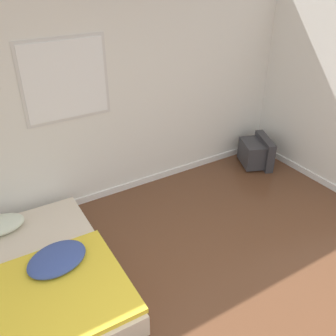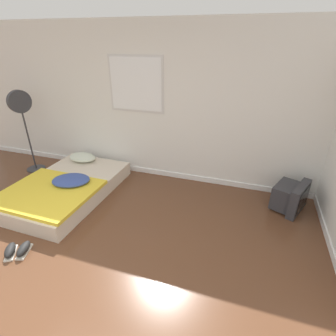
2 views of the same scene
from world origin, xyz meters
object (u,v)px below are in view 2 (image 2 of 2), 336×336
crt_tv (290,197)px  mattress_bed (66,187)px  sneaker_pair (17,250)px  standing_fan (23,115)px

crt_tv → mattress_bed: bearing=-168.1°
sneaker_pair → mattress_bed: bearing=102.0°
crt_tv → sneaker_pair: 3.74m
standing_fan → mattress_bed: bearing=-26.8°
mattress_bed → standing_fan: (-1.18, 0.59, 0.94)m
sneaker_pair → standing_fan: bearing=127.6°
standing_fan → crt_tv: bearing=1.6°
standing_fan → sneaker_pair: bearing=-52.4°
crt_tv → sneaker_pair: (-3.15, -2.01, -0.16)m
mattress_bed → sneaker_pair: bearing=-78.0°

